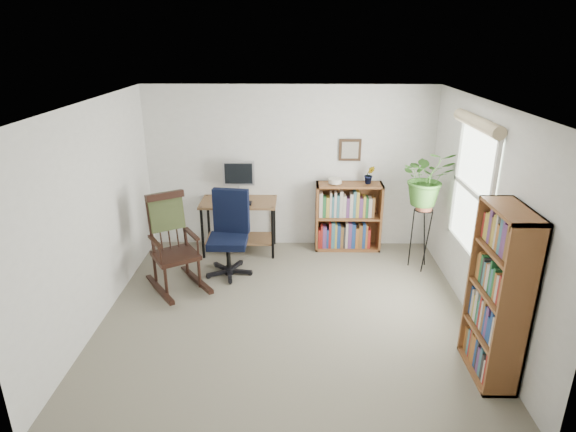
{
  "coord_description": "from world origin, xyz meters",
  "views": [
    {
      "loc": [
        0.08,
        -4.86,
        3.04
      ],
      "look_at": [
        0.0,
        0.4,
        1.05
      ],
      "focal_mm": 30.0,
      "sensor_mm": 36.0,
      "label": 1
    }
  ],
  "objects_px": {
    "office_chair": "(227,235)",
    "tall_bookshelf": "(498,296)",
    "rocking_chair": "(175,243)",
    "low_bookshelf": "(348,217)",
    "desk": "(239,226)"
  },
  "relations": [
    {
      "from": "office_chair",
      "to": "tall_bookshelf",
      "type": "height_order",
      "value": "tall_bookshelf"
    },
    {
      "from": "rocking_chair",
      "to": "tall_bookshelf",
      "type": "bearing_deg",
      "value": -58.0
    },
    {
      "from": "rocking_chair",
      "to": "low_bookshelf",
      "type": "xyz_separation_m",
      "value": [
        2.28,
        1.25,
        -0.11
      ]
    },
    {
      "from": "desk",
      "to": "rocking_chair",
      "type": "relative_size",
      "value": 0.88
    },
    {
      "from": "office_chair",
      "to": "tall_bookshelf",
      "type": "xyz_separation_m",
      "value": [
        2.73,
        -1.98,
        0.26
      ]
    },
    {
      "from": "tall_bookshelf",
      "to": "rocking_chair",
      "type": "bearing_deg",
      "value": 154.31
    },
    {
      "from": "desk",
      "to": "tall_bookshelf",
      "type": "bearing_deg",
      "value": -45.82
    },
    {
      "from": "low_bookshelf",
      "to": "tall_bookshelf",
      "type": "xyz_separation_m",
      "value": [
        1.05,
        -2.85,
        0.33
      ]
    },
    {
      "from": "rocking_chair",
      "to": "office_chair",
      "type": "bearing_deg",
      "value": -0.22
    },
    {
      "from": "desk",
      "to": "low_bookshelf",
      "type": "relative_size",
      "value": 1.07
    },
    {
      "from": "office_chair",
      "to": "rocking_chair",
      "type": "distance_m",
      "value": 0.72
    },
    {
      "from": "low_bookshelf",
      "to": "desk",
      "type": "bearing_deg",
      "value": -175.73
    },
    {
      "from": "low_bookshelf",
      "to": "tall_bookshelf",
      "type": "distance_m",
      "value": 3.06
    },
    {
      "from": "tall_bookshelf",
      "to": "office_chair",
      "type": "bearing_deg",
      "value": 143.99
    },
    {
      "from": "rocking_chair",
      "to": "desk",
      "type": "bearing_deg",
      "value": 26.88
    }
  ]
}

